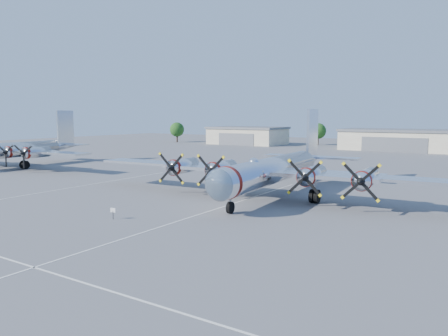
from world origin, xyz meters
The scene contains 9 objects.
ground centered at (0.00, 0.00, 0.00)m, with size 260.00×260.00×0.00m, color #555558.
parking_lines centered at (0.00, -1.75, 0.01)m, with size 60.00×50.08×0.01m.
hangar_west centered at (-45.00, 81.96, 2.71)m, with size 22.60×14.60×5.40m.
hangar_center centered at (0.00, 81.96, 2.71)m, with size 28.60×14.60×5.40m.
tree_far_west centered at (-70.00, 78.00, 4.22)m, with size 4.80×4.80×6.64m.
tree_west centered at (-25.00, 90.00, 4.22)m, with size 4.80×4.80×6.64m.
main_bomber_b29 centered at (1.54, 6.72, 0.00)m, with size 44.24×30.26×9.79m, color silver, non-canonical shape.
bomber_west centered at (-48.98, 7.35, 0.00)m, with size 37.34×26.44×9.86m, color silver, non-canonical shape.
info_placard centered at (-5.17, -11.00, 0.69)m, with size 0.52×0.12×0.99m.
Camera 1 is at (22.86, -36.77, 8.90)m, focal length 35.00 mm.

